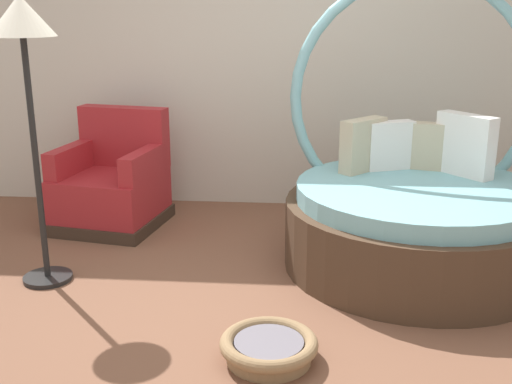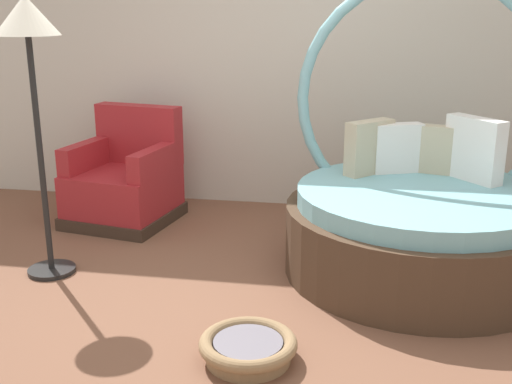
% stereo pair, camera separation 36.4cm
% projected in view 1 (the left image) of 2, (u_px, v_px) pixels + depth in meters
% --- Properties ---
extents(ground_plane, '(8.00, 8.00, 0.02)m').
position_uv_depth(ground_plane, '(256.00, 312.00, 3.80)').
color(ground_plane, brown).
extents(back_wall, '(8.00, 0.12, 2.95)m').
position_uv_depth(back_wall, '(276.00, 38.00, 5.45)').
color(back_wall, beige).
rests_on(back_wall, ground_plane).
extents(round_daybed, '(1.80, 1.80, 2.00)m').
position_uv_depth(round_daybed, '(415.00, 209.00, 4.38)').
color(round_daybed, '#473323').
rests_on(round_daybed, ground_plane).
extents(red_armchair, '(0.93, 0.93, 0.94)m').
position_uv_depth(red_armchair, '(113.00, 185.00, 5.19)').
color(red_armchair, '#38281E').
rests_on(red_armchair, ground_plane).
extents(pet_basket, '(0.51, 0.51, 0.13)m').
position_uv_depth(pet_basket, '(269.00, 347.00, 3.24)').
color(pet_basket, '#8E704C').
rests_on(pet_basket, ground_plane).
extents(floor_lamp, '(0.40, 0.40, 1.82)m').
position_uv_depth(floor_lamp, '(24.00, 45.00, 3.77)').
color(floor_lamp, black).
rests_on(floor_lamp, ground_plane).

